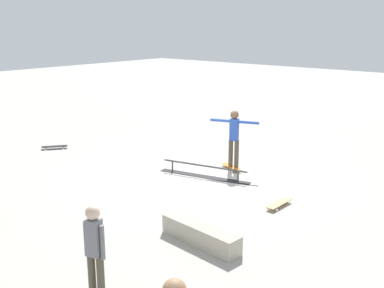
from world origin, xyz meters
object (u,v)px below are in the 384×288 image
object	(u,v)px
bystander_grey_shirt	(95,249)
loose_skateboard_natural	(279,203)
grind_rail	(204,172)
skate_ledge	(200,234)
skateboard_main	(231,167)
loose_skateboard_black	(55,147)
skater_main	(234,136)

from	to	relation	value
bystander_grey_shirt	loose_skateboard_natural	bearing A→B (deg)	71.75
grind_rail	skate_ledge	size ratio (longest dim) A/B	1.49
grind_rail	skateboard_main	bearing A→B (deg)	-113.03
skateboard_main	loose_skateboard_natural	distance (m)	2.84
skate_ledge	loose_skateboard_black	xyz separation A→B (m)	(7.82, -2.13, -0.11)
skater_main	loose_skateboard_black	world-z (taller)	skater_main
skater_main	bystander_grey_shirt	world-z (taller)	skater_main
bystander_grey_shirt	loose_skateboard_black	size ratio (longest dim) A/B	2.00
skater_main	skateboard_main	xyz separation A→B (m)	(0.07, 0.01, -0.90)
skater_main	skateboard_main	bearing A→B (deg)	167.79
skate_ledge	loose_skateboard_natural	distance (m)	2.52
skater_main	bystander_grey_shirt	bearing A→B (deg)	-91.39
loose_skateboard_natural	loose_skateboard_black	size ratio (longest dim) A/B	1.06
skater_main	bystander_grey_shirt	xyz separation A→B (m)	(-2.15, 6.48, -0.11)
skate_ledge	bystander_grey_shirt	size ratio (longest dim) A/B	1.13
skateboard_main	loose_skateboard_natural	world-z (taller)	same
skate_ledge	skater_main	xyz separation A→B (m)	(2.11, -4.04, 0.79)
skate_ledge	loose_skateboard_natural	bearing A→B (deg)	-94.91
grind_rail	loose_skateboard_natural	distance (m)	2.62
bystander_grey_shirt	skateboard_main	bearing A→B (deg)	92.68
skate_ledge	skateboard_main	world-z (taller)	skate_ledge
grind_rail	loose_skateboard_black	xyz separation A→B (m)	(5.47, 0.92, -0.07)
skate_ledge	skateboard_main	distance (m)	4.59
loose_skateboard_natural	skate_ledge	bearing A→B (deg)	176.28
skater_main	bystander_grey_shirt	size ratio (longest dim) A/B	1.10
skater_main	loose_skateboard_natural	distance (m)	2.93
skater_main	grind_rail	bearing A→B (deg)	-123.33
skater_main	loose_skateboard_natural	xyz separation A→B (m)	(-2.32, 1.54, -0.90)
skate_ledge	loose_skateboard_natural	size ratio (longest dim) A/B	2.14
loose_skateboard_natural	loose_skateboard_black	xyz separation A→B (m)	(8.03, 0.38, 0.00)
grind_rail	bystander_grey_shirt	xyz separation A→B (m)	(-2.39, 5.48, 0.72)
grind_rail	skater_main	size ratio (longest dim) A/B	1.53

